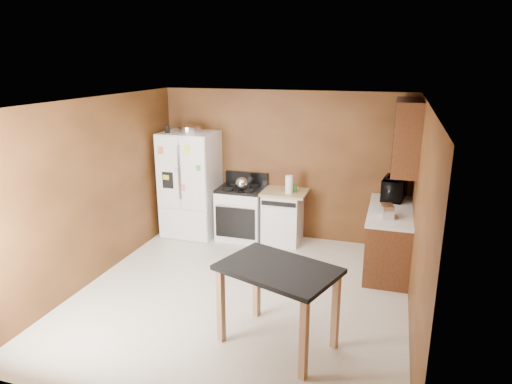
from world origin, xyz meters
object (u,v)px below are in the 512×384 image
at_px(roasting_pan, 190,129).
at_px(island, 278,280).
at_px(pen_cup, 167,129).
at_px(kettle, 242,183).
at_px(gas_range, 242,212).
at_px(toaster, 387,211).
at_px(refrigerator, 190,184).
at_px(green_canister, 294,188).
at_px(dishwasher, 283,216).
at_px(microwave, 394,189).
at_px(paper_towel, 289,184).

height_order(roasting_pan, island, roasting_pan).
relative_size(pen_cup, kettle, 0.59).
distance_m(kettle, gas_range, 0.56).
distance_m(toaster, refrigerator, 3.39).
bearing_deg(gas_range, refrigerator, -176.19).
distance_m(green_canister, dishwasher, 0.53).
bearing_deg(gas_range, toaster, -19.23).
distance_m(kettle, green_canister, 0.87).
height_order(pen_cup, refrigerator, pen_cup).
height_order(kettle, toaster, kettle).
distance_m(pen_cup, refrigerator, 1.02).
distance_m(roasting_pan, kettle, 1.28).
bearing_deg(green_canister, kettle, -168.59).
bearing_deg(island, refrigerator, 129.61).
bearing_deg(dishwasher, island, -77.21).
height_order(green_canister, gas_range, gas_range).
bearing_deg(microwave, gas_range, 101.27).
bearing_deg(island, roasting_pan, 128.88).
bearing_deg(pen_cup, toaster, -9.91).
distance_m(roasting_pan, dishwasher, 2.14).
distance_m(kettle, microwave, 2.42).
distance_m(roasting_pan, island, 3.77).
distance_m(gas_range, dishwasher, 0.72).
bearing_deg(green_canister, island, -80.70).
distance_m(pen_cup, kettle, 1.54).
xyz_separation_m(green_canister, gas_range, (-0.89, -0.05, -0.48)).
bearing_deg(microwave, kettle, 104.17).
relative_size(microwave, dishwasher, 0.64).
distance_m(roasting_pan, paper_towel, 1.92).
xyz_separation_m(pen_cup, paper_towel, (2.06, 0.13, -0.82)).
bearing_deg(roasting_pan, dishwasher, 0.71).
bearing_deg(green_canister, toaster, -30.57).
relative_size(kettle, island, 0.15).
distance_m(pen_cup, island, 3.83).
distance_m(paper_towel, island, 2.80).
relative_size(kettle, paper_towel, 0.72).
bearing_deg(refrigerator, kettle, -3.62).
bearing_deg(dishwasher, gas_range, -178.06).
distance_m(kettle, refrigerator, 0.97).
relative_size(paper_towel, microwave, 0.52).
height_order(gas_range, island, gas_range).
xyz_separation_m(paper_towel, green_canister, (0.06, 0.12, -0.09)).
bearing_deg(refrigerator, microwave, 2.34).
relative_size(kettle, green_canister, 1.86).
height_order(toaster, refrigerator, refrigerator).
bearing_deg(refrigerator, dishwasher, 2.99).
relative_size(pen_cup, refrigerator, 0.07).
distance_m(paper_towel, green_canister, 0.16).
xyz_separation_m(refrigerator, island, (2.27, -2.75, -0.13)).
bearing_deg(kettle, dishwasher, 12.24).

